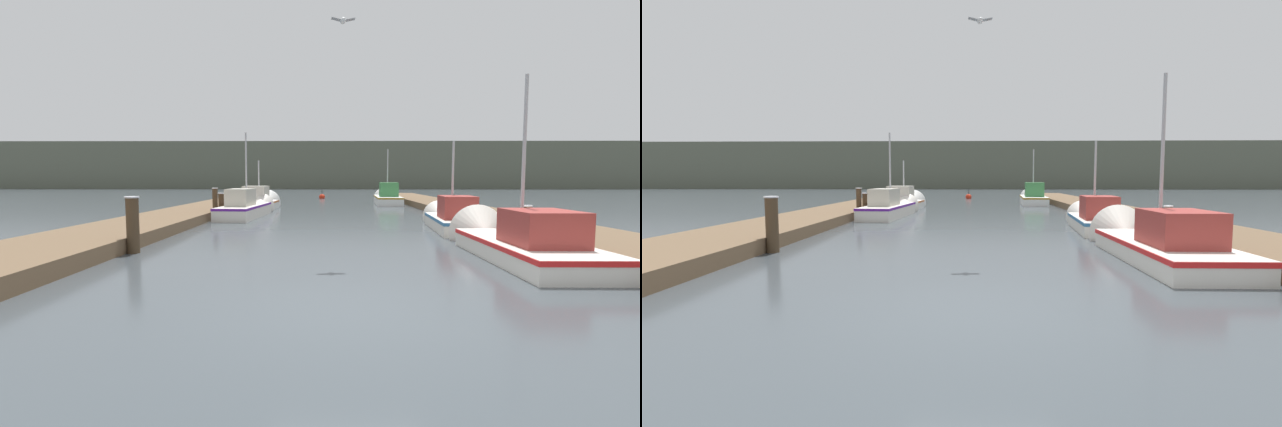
# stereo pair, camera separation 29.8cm
# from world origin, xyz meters

# --- Properties ---
(ground_plane) EXTENTS (200.00, 200.00, 0.00)m
(ground_plane) POSITION_xyz_m (0.00, 0.00, 0.00)
(ground_plane) COLOR #3D4449
(dock_left) EXTENTS (2.91, 40.00, 0.38)m
(dock_left) POSITION_xyz_m (-6.73, 16.00, 0.19)
(dock_left) COLOR brown
(dock_left) RESTS_ON ground_plane
(dock_right) EXTENTS (2.91, 40.00, 0.38)m
(dock_right) POSITION_xyz_m (6.73, 16.00, 0.19)
(dock_right) COLOR brown
(dock_right) RESTS_ON ground_plane
(distant_shore_ridge) EXTENTS (120.00, 16.00, 7.77)m
(distant_shore_ridge) POSITION_xyz_m (0.00, 71.94, 3.89)
(distant_shore_ridge) COLOR #565B4C
(distant_shore_ridge) RESTS_ON ground_plane
(fishing_boat_0) EXTENTS (1.82, 5.52, 4.81)m
(fishing_boat_0) POSITION_xyz_m (4.18, 4.44, 0.35)
(fishing_boat_0) COLOR silver
(fishing_boat_0) RESTS_ON ground_plane
(fishing_boat_1) EXTENTS (1.86, 5.19, 3.60)m
(fishing_boat_1) POSITION_xyz_m (4.27, 9.96, 0.38)
(fishing_boat_1) COLOR silver
(fishing_boat_1) RESTS_ON ground_plane
(fishing_boat_2) EXTENTS (1.95, 6.28, 4.42)m
(fishing_boat_2) POSITION_xyz_m (-4.09, 14.96, 0.43)
(fishing_boat_2) COLOR silver
(fishing_boat_2) RESTS_ON ground_plane
(fishing_boat_3) EXTENTS (2.08, 5.01, 3.47)m
(fishing_boat_3) POSITION_xyz_m (-4.19, 19.59, 0.40)
(fishing_boat_3) COLOR silver
(fishing_boat_3) RESTS_ON ground_plane
(fishing_boat_4) EXTENTS (2.00, 6.14, 4.34)m
(fishing_boat_4) POSITION_xyz_m (4.11, 24.75, 0.45)
(fishing_boat_4) COLOR silver
(fishing_boat_4) RESTS_ON ground_plane
(mooring_piling_0) EXTENTS (0.33, 0.33, 1.14)m
(mooring_piling_0) POSITION_xyz_m (-5.34, 14.75, 0.58)
(mooring_piling_0) COLOR #473523
(mooring_piling_0) RESTS_ON ground_plane
(mooring_piling_1) EXTENTS (0.24, 0.24, 1.12)m
(mooring_piling_1) POSITION_xyz_m (5.19, 5.92, 0.57)
(mooring_piling_1) COLOR #473523
(mooring_piling_1) RESTS_ON ground_plane
(mooring_piling_2) EXTENTS (0.35, 0.35, 1.41)m
(mooring_piling_2) POSITION_xyz_m (-5.14, 4.71, 0.71)
(mooring_piling_2) COLOR #473523
(mooring_piling_2) RESTS_ON ground_plane
(mooring_piling_3) EXTENTS (0.27, 0.27, 1.41)m
(mooring_piling_3) POSITION_xyz_m (-5.38, 13.70, 0.71)
(mooring_piling_3) COLOR #473523
(mooring_piling_3) RESTS_ON ground_plane
(channel_buoy) EXTENTS (0.53, 0.53, 1.03)m
(channel_buoy) POSITION_xyz_m (-0.57, 32.42, 0.15)
(channel_buoy) COLOR red
(channel_buoy) RESTS_ON ground_plane
(seagull_lead) EXTENTS (0.56, 0.29, 0.12)m
(seagull_lead) POSITION_xyz_m (0.04, 4.27, 5.44)
(seagull_lead) COLOR white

